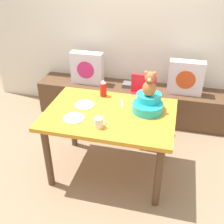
{
  "coord_description": "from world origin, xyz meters",
  "views": [
    {
      "loc": [
        0.57,
        -2.19,
        2.12
      ],
      "look_at": [
        0.0,
        0.1,
        0.69
      ],
      "focal_mm": 44.18,
      "sensor_mm": 36.0,
      "label": 1
    }
  ],
  "objects_px": {
    "dinner_plate_far": "(85,105)",
    "dinner_plate_near": "(74,118)",
    "pillow_floral_left": "(87,68)",
    "highchair": "(141,99)",
    "infant_seat_teal": "(148,104)",
    "ketchup_bottle": "(103,89)",
    "teddy_bear": "(150,84)",
    "coffee_mug": "(99,123)",
    "book_stack": "(130,85)",
    "pillow_floral_right": "(186,78)",
    "dining_table": "(110,122)"
  },
  "relations": [
    {
      "from": "dinner_plate_far",
      "to": "dinner_plate_near",
      "type": "bearing_deg",
      "value": -93.49
    },
    {
      "from": "pillow_floral_left",
      "to": "highchair",
      "type": "relative_size",
      "value": 0.56
    },
    {
      "from": "infant_seat_teal",
      "to": "ketchup_bottle",
      "type": "xyz_separation_m",
      "value": [
        -0.5,
        0.18,
        0.02
      ]
    },
    {
      "from": "teddy_bear",
      "to": "coffee_mug",
      "type": "xyz_separation_m",
      "value": [
        -0.38,
        -0.4,
        -0.23
      ]
    },
    {
      "from": "highchair",
      "to": "dinner_plate_near",
      "type": "height_order",
      "value": "highchair"
    },
    {
      "from": "pillow_floral_left",
      "to": "book_stack",
      "type": "distance_m",
      "value": 0.63
    },
    {
      "from": "ketchup_bottle",
      "to": "dinner_plate_far",
      "type": "distance_m",
      "value": 0.29
    },
    {
      "from": "ketchup_bottle",
      "to": "dinner_plate_far",
      "type": "bearing_deg",
      "value": -117.91
    },
    {
      "from": "pillow_floral_right",
      "to": "infant_seat_teal",
      "type": "bearing_deg",
      "value": -109.21
    },
    {
      "from": "dining_table",
      "to": "coffee_mug",
      "type": "height_order",
      "value": "coffee_mug"
    },
    {
      "from": "book_stack",
      "to": "dinner_plate_far",
      "type": "relative_size",
      "value": 1.0
    },
    {
      "from": "dining_table",
      "to": "infant_seat_teal",
      "type": "relative_size",
      "value": 3.8
    },
    {
      "from": "dining_table",
      "to": "coffee_mug",
      "type": "relative_size",
      "value": 10.44
    },
    {
      "from": "coffee_mug",
      "to": "pillow_floral_right",
      "type": "bearing_deg",
      "value": 62.65
    },
    {
      "from": "dining_table",
      "to": "dinner_plate_near",
      "type": "distance_m",
      "value": 0.36
    },
    {
      "from": "book_stack",
      "to": "highchair",
      "type": "distance_m",
      "value": 0.49
    },
    {
      "from": "dining_table",
      "to": "ketchup_bottle",
      "type": "relative_size",
      "value": 6.77
    },
    {
      "from": "pillow_floral_right",
      "to": "dinner_plate_near",
      "type": "xyz_separation_m",
      "value": [
        -1.0,
        -1.34,
        0.07
      ]
    },
    {
      "from": "teddy_bear",
      "to": "pillow_floral_right",
      "type": "bearing_deg",
      "value": 70.8
    },
    {
      "from": "highchair",
      "to": "infant_seat_teal",
      "type": "relative_size",
      "value": 2.39
    },
    {
      "from": "pillow_floral_left",
      "to": "ketchup_bottle",
      "type": "height_order",
      "value": "ketchup_bottle"
    },
    {
      "from": "ketchup_bottle",
      "to": "dinner_plate_near",
      "type": "xyz_separation_m",
      "value": [
        -0.14,
        -0.5,
        -0.08
      ]
    },
    {
      "from": "dining_table",
      "to": "ketchup_bottle",
      "type": "bearing_deg",
      "value": 114.91
    },
    {
      "from": "highchair",
      "to": "dinner_plate_far",
      "type": "relative_size",
      "value": 3.95
    },
    {
      "from": "pillow_floral_right",
      "to": "dining_table",
      "type": "relative_size",
      "value": 0.35
    },
    {
      "from": "pillow_floral_left",
      "to": "dining_table",
      "type": "bearing_deg",
      "value": -62.05
    },
    {
      "from": "infant_seat_teal",
      "to": "dinner_plate_far",
      "type": "height_order",
      "value": "infant_seat_teal"
    },
    {
      "from": "coffee_mug",
      "to": "infant_seat_teal",
      "type": "bearing_deg",
      "value": 46.5
    },
    {
      "from": "teddy_bear",
      "to": "dinner_plate_far",
      "type": "relative_size",
      "value": 1.25
    },
    {
      "from": "pillow_floral_right",
      "to": "dinner_plate_near",
      "type": "relative_size",
      "value": 2.2
    },
    {
      "from": "dining_table",
      "to": "dinner_plate_near",
      "type": "height_order",
      "value": "dinner_plate_near"
    },
    {
      "from": "coffee_mug",
      "to": "dinner_plate_far",
      "type": "bearing_deg",
      "value": 126.4
    },
    {
      "from": "coffee_mug",
      "to": "dinner_plate_near",
      "type": "distance_m",
      "value": 0.28
    },
    {
      "from": "book_stack",
      "to": "teddy_bear",
      "type": "xyz_separation_m",
      "value": [
        0.36,
        -1.04,
        0.53
      ]
    },
    {
      "from": "dinner_plate_far",
      "to": "highchair",
      "type": "bearing_deg",
      "value": 54.09
    },
    {
      "from": "teddy_bear",
      "to": "ketchup_bottle",
      "type": "distance_m",
      "value": 0.57
    },
    {
      "from": "pillow_floral_right",
      "to": "book_stack",
      "type": "relative_size",
      "value": 2.2
    },
    {
      "from": "book_stack",
      "to": "teddy_bear",
      "type": "relative_size",
      "value": 0.8
    },
    {
      "from": "ketchup_bottle",
      "to": "infant_seat_teal",
      "type": "bearing_deg",
      "value": -20.27
    },
    {
      "from": "dinner_plate_near",
      "to": "pillow_floral_left",
      "type": "bearing_deg",
      "value": 103.42
    },
    {
      "from": "book_stack",
      "to": "highchair",
      "type": "height_order",
      "value": "highchair"
    },
    {
      "from": "pillow_floral_left",
      "to": "dinner_plate_far",
      "type": "relative_size",
      "value": 2.2
    },
    {
      "from": "pillow_floral_left",
      "to": "pillow_floral_right",
      "type": "distance_m",
      "value": 1.32
    },
    {
      "from": "dinner_plate_near",
      "to": "dinner_plate_far",
      "type": "relative_size",
      "value": 1.0
    },
    {
      "from": "dinner_plate_far",
      "to": "book_stack",
      "type": "bearing_deg",
      "value": 76.42
    },
    {
      "from": "highchair",
      "to": "teddy_bear",
      "type": "height_order",
      "value": "teddy_bear"
    },
    {
      "from": "highchair",
      "to": "dinner_plate_near",
      "type": "bearing_deg",
      "value": -118.25
    },
    {
      "from": "pillow_floral_right",
      "to": "infant_seat_teal",
      "type": "relative_size",
      "value": 1.33
    },
    {
      "from": "pillow_floral_left",
      "to": "dinner_plate_near",
      "type": "bearing_deg",
      "value": -76.58
    },
    {
      "from": "book_stack",
      "to": "dinner_plate_near",
      "type": "distance_m",
      "value": 1.41
    }
  ]
}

